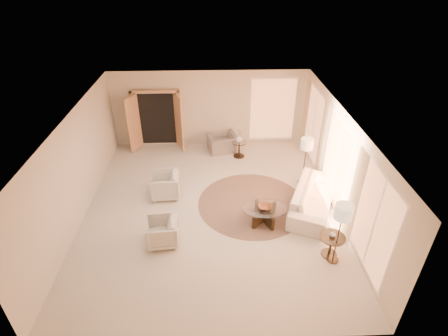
{
  "coord_description": "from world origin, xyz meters",
  "views": [
    {
      "loc": [
        0.1,
        -7.88,
        6.25
      ],
      "look_at": [
        0.4,
        0.4,
        1.1
      ],
      "focal_mm": 28.0,
      "sensor_mm": 36.0,
      "label": 1
    }
  ],
  "objects_px": {
    "floor_lamp_far": "(343,215)",
    "bowl": "(265,207)",
    "end_vase": "(333,234)",
    "side_table": "(239,148)",
    "accent_chair": "(222,140)",
    "sofa": "(314,198)",
    "floor_lamp_near": "(307,146)",
    "armchair_right": "(162,231)",
    "end_table": "(331,242)",
    "armchair_left": "(165,184)",
    "side_vase": "(239,139)",
    "coffee_table": "(264,213)"
  },
  "relations": [
    {
      "from": "sofa",
      "to": "floor_lamp_near",
      "type": "xyz_separation_m",
      "value": [
        0.0,
        1.29,
        0.96
      ]
    },
    {
      "from": "coffee_table",
      "to": "end_vase",
      "type": "relative_size",
      "value": 9.46
    },
    {
      "from": "end_vase",
      "to": "end_table",
      "type": "bearing_deg",
      "value": 180.0
    },
    {
      "from": "end_table",
      "to": "coffee_table",
      "type": "bearing_deg",
      "value": 137.75
    },
    {
      "from": "armchair_left",
      "to": "side_table",
      "type": "xyz_separation_m",
      "value": [
        2.36,
        2.27,
        -0.06
      ]
    },
    {
      "from": "sofa",
      "to": "end_table",
      "type": "height_order",
      "value": "sofa"
    },
    {
      "from": "sofa",
      "to": "end_table",
      "type": "relative_size",
      "value": 4.15
    },
    {
      "from": "armchair_left",
      "to": "side_vase",
      "type": "height_order",
      "value": "side_vase"
    },
    {
      "from": "accent_chair",
      "to": "bowl",
      "type": "height_order",
      "value": "accent_chair"
    },
    {
      "from": "end_table",
      "to": "side_vase",
      "type": "bearing_deg",
      "value": 110.81
    },
    {
      "from": "end_vase",
      "to": "floor_lamp_far",
      "type": "bearing_deg",
      "value": -79.05
    },
    {
      "from": "armchair_left",
      "to": "coffee_table",
      "type": "distance_m",
      "value": 3.07
    },
    {
      "from": "floor_lamp_near",
      "to": "bowl",
      "type": "distance_m",
      "value": 2.46
    },
    {
      "from": "sofa",
      "to": "end_vase",
      "type": "height_order",
      "value": "sofa"
    },
    {
      "from": "armchair_right",
      "to": "armchair_left",
      "type": "bearing_deg",
      "value": 179.17
    },
    {
      "from": "side_table",
      "to": "side_vase",
      "type": "distance_m",
      "value": 0.36
    },
    {
      "from": "armchair_right",
      "to": "end_table",
      "type": "xyz_separation_m",
      "value": [
        4.06,
        -0.56,
        0.01
      ]
    },
    {
      "from": "sofa",
      "to": "end_table",
      "type": "bearing_deg",
      "value": -157.42
    },
    {
      "from": "floor_lamp_far",
      "to": "bowl",
      "type": "relative_size",
      "value": 4.69
    },
    {
      "from": "armchair_left",
      "to": "floor_lamp_near",
      "type": "xyz_separation_m",
      "value": [
        4.24,
        0.52,
        0.91
      ]
    },
    {
      "from": "side_vase",
      "to": "floor_lamp_far",
      "type": "bearing_deg",
      "value": -69.54
    },
    {
      "from": "armchair_right",
      "to": "bowl",
      "type": "xyz_separation_m",
      "value": [
        2.64,
        0.72,
        0.11
      ]
    },
    {
      "from": "side_table",
      "to": "floor_lamp_near",
      "type": "xyz_separation_m",
      "value": [
        1.87,
        -1.75,
        0.98
      ]
    },
    {
      "from": "floor_lamp_far",
      "to": "sofa",
      "type": "bearing_deg",
      "value": 90.0
    },
    {
      "from": "sofa",
      "to": "floor_lamp_far",
      "type": "xyz_separation_m",
      "value": [
        0.0,
        -1.98,
        1.02
      ]
    },
    {
      "from": "accent_chair",
      "to": "side_table",
      "type": "distance_m",
      "value": 0.72
    },
    {
      "from": "coffee_table",
      "to": "armchair_left",
      "type": "bearing_deg",
      "value": 155.31
    },
    {
      "from": "armchair_right",
      "to": "floor_lamp_far",
      "type": "distance_m",
      "value": 4.28
    },
    {
      "from": "armchair_right",
      "to": "bowl",
      "type": "relative_size",
      "value": 2.18
    },
    {
      "from": "coffee_table",
      "to": "side_table",
      "type": "relative_size",
      "value": 2.45
    },
    {
      "from": "armchair_right",
      "to": "side_table",
      "type": "relative_size",
      "value": 1.3
    },
    {
      "from": "floor_lamp_near",
      "to": "floor_lamp_far",
      "type": "bearing_deg",
      "value": -90.0
    },
    {
      "from": "side_table",
      "to": "coffee_table",
      "type": "bearing_deg",
      "value": -83.22
    },
    {
      "from": "floor_lamp_far",
      "to": "bowl",
      "type": "xyz_separation_m",
      "value": [
        -1.45,
        1.47,
        -0.9
      ]
    },
    {
      "from": "armchair_right",
      "to": "side_table",
      "type": "height_order",
      "value": "armchair_right"
    },
    {
      "from": "end_vase",
      "to": "side_table",
      "type": "bearing_deg",
      "value": 110.81
    },
    {
      "from": "side_table",
      "to": "side_vase",
      "type": "bearing_deg",
      "value": -90.0
    },
    {
      "from": "accent_chair",
      "to": "end_table",
      "type": "height_order",
      "value": "accent_chair"
    },
    {
      "from": "armchair_right",
      "to": "side_vase",
      "type": "height_order",
      "value": "side_vase"
    },
    {
      "from": "floor_lamp_near",
      "to": "end_vase",
      "type": "height_order",
      "value": "floor_lamp_near"
    },
    {
      "from": "side_table",
      "to": "accent_chair",
      "type": "bearing_deg",
      "value": 144.46
    },
    {
      "from": "armchair_left",
      "to": "accent_chair",
      "type": "xyz_separation_m",
      "value": [
        1.78,
        2.69,
        0.02
      ]
    },
    {
      "from": "armchair_right",
      "to": "accent_chair",
      "type": "height_order",
      "value": "accent_chair"
    },
    {
      "from": "accent_chair",
      "to": "coffee_table",
      "type": "distance_m",
      "value": 4.1
    },
    {
      "from": "sofa",
      "to": "floor_lamp_near",
      "type": "bearing_deg",
      "value": 23.73
    },
    {
      "from": "sofa",
      "to": "floor_lamp_near",
      "type": "distance_m",
      "value": 1.61
    },
    {
      "from": "end_vase",
      "to": "armchair_right",
      "type": "bearing_deg",
      "value": 172.1
    },
    {
      "from": "armchair_left",
      "to": "end_vase",
      "type": "bearing_deg",
      "value": 55.55
    },
    {
      "from": "armchair_right",
      "to": "end_vase",
      "type": "relative_size",
      "value": 5.03
    },
    {
      "from": "sofa",
      "to": "armchair_right",
      "type": "distance_m",
      "value": 4.27
    }
  ]
}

